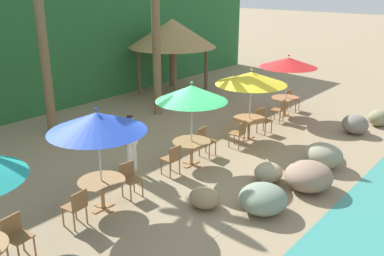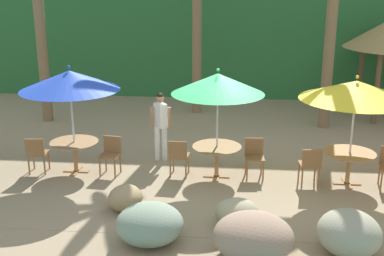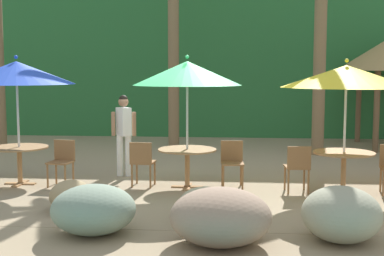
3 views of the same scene
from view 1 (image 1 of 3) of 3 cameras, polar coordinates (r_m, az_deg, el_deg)
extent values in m
plane|color=#937F60|center=(12.37, 0.12, -5.27)|extent=(120.00, 120.00, 0.00)
cube|color=#937F60|center=(12.37, 0.12, -5.25)|extent=(18.00, 5.20, 0.01)
cube|color=#286633|center=(18.45, -22.48, 11.21)|extent=(28.00, 2.40, 6.00)
ellipsoid|color=#9B9372|center=(11.63, 10.14, -5.85)|extent=(0.80, 0.74, 0.52)
ellipsoid|color=#957E57|center=(10.24, 1.67, -9.30)|extent=(0.65, 0.77, 0.48)
ellipsoid|color=gray|center=(10.15, 9.40, -9.27)|extent=(1.15, 1.12, 0.67)
ellipsoid|color=#947761|center=(11.40, 15.26, -6.20)|extent=(1.30, 1.21, 0.73)
ellipsoid|color=gray|center=(15.95, 20.88, 0.46)|extent=(0.82, 0.90, 0.68)
ellipsoid|color=gray|center=(12.82, 17.07, -3.51)|extent=(1.03, 1.10, 0.72)
ellipsoid|color=gray|center=(17.15, 23.57, 1.23)|extent=(0.73, 0.72, 0.59)
cylinder|color=olive|center=(9.15, -20.21, -14.56)|extent=(0.04, 0.04, 0.45)
cylinder|color=olive|center=(8.99, -22.05, -15.49)|extent=(0.04, 0.04, 0.45)
cylinder|color=olive|center=(9.40, -21.59, -13.76)|extent=(0.04, 0.04, 0.45)
cylinder|color=olive|center=(9.24, -23.40, -14.64)|extent=(0.04, 0.04, 0.45)
cube|color=olive|center=(9.07, -22.00, -13.34)|extent=(0.47, 0.47, 0.03)
cube|color=olive|center=(9.11, -22.91, -11.85)|extent=(0.42, 0.09, 0.42)
cylinder|color=silver|center=(9.99, -12.12, -4.82)|extent=(0.04, 0.04, 2.26)
cone|color=blue|center=(9.62, -12.55, 0.79)|extent=(2.21, 2.21, 0.43)
sphere|color=blue|center=(9.54, -12.67, 2.48)|extent=(0.07, 0.07, 0.07)
cube|color=#A37547|center=(10.49, -11.69, -10.40)|extent=(0.60, 0.12, 0.03)
cube|color=#A37547|center=(10.49, -11.69, -10.40)|extent=(0.12, 0.60, 0.03)
cylinder|color=#A37547|center=(10.32, -11.82, -8.69)|extent=(0.09, 0.09, 0.71)
cylinder|color=#A37547|center=(10.16, -11.96, -6.92)|extent=(1.10, 1.10, 0.03)
cylinder|color=olive|center=(10.76, -6.59, -8.04)|extent=(0.04, 0.04, 0.45)
cylinder|color=olive|center=(10.57, -8.15, -8.63)|extent=(0.04, 0.04, 0.45)
cylinder|color=olive|center=(11.02, -7.73, -7.40)|extent=(0.04, 0.04, 0.45)
cylinder|color=olive|center=(10.84, -9.26, -7.96)|extent=(0.04, 0.04, 0.45)
cube|color=olive|center=(10.69, -7.99, -6.86)|extent=(0.47, 0.47, 0.03)
cube|color=olive|center=(10.75, -8.67, -5.57)|extent=(0.42, 0.09, 0.42)
cylinder|color=olive|center=(9.93, -16.80, -11.29)|extent=(0.04, 0.04, 0.45)
cylinder|color=olive|center=(10.12, -15.23, -10.51)|extent=(0.04, 0.04, 0.45)
cylinder|color=olive|center=(9.69, -15.41, -11.98)|extent=(0.04, 0.04, 0.45)
cylinder|color=olive|center=(9.88, -13.84, -11.16)|extent=(0.04, 0.04, 0.45)
cube|color=olive|center=(9.79, -15.44, -10.02)|extent=(0.46, 0.46, 0.03)
cube|color=olive|center=(9.56, -14.75, -9.36)|extent=(0.42, 0.08, 0.42)
cylinder|color=silver|center=(12.11, -0.06, -0.06)|extent=(0.04, 0.04, 2.25)
cone|color=#238E47|center=(11.81, -0.06, 4.65)|extent=(2.02, 2.02, 0.44)
sphere|color=#238E47|center=(11.74, -0.06, 6.06)|extent=(0.07, 0.07, 0.07)
cube|color=#A37547|center=(12.52, -0.05, -4.87)|extent=(0.60, 0.12, 0.03)
cube|color=#A37547|center=(12.52, -0.05, -4.87)|extent=(0.12, 0.60, 0.03)
cylinder|color=#A37547|center=(12.38, -0.06, -3.37)|extent=(0.09, 0.09, 0.71)
cylinder|color=#A37547|center=(12.25, -0.06, -1.84)|extent=(1.10, 1.10, 0.03)
cylinder|color=olive|center=(13.14, 3.16, -2.70)|extent=(0.04, 0.04, 0.45)
cylinder|color=olive|center=(12.86, 2.31, -3.19)|extent=(0.04, 0.04, 0.45)
cylinder|color=olive|center=(13.32, 1.85, -2.38)|extent=(0.04, 0.04, 0.45)
cylinder|color=olive|center=(13.04, 0.99, -2.85)|extent=(0.04, 0.04, 0.45)
cube|color=olive|center=(13.00, 2.09, -1.80)|extent=(0.45, 0.45, 0.03)
cube|color=olive|center=(13.04, 1.37, -0.82)|extent=(0.42, 0.07, 0.42)
cylinder|color=olive|center=(11.90, -4.11, -5.16)|extent=(0.04, 0.04, 0.45)
cylinder|color=olive|center=(12.12, -2.86, -4.66)|extent=(0.04, 0.04, 0.45)
cylinder|color=olive|center=(11.66, -2.92, -5.67)|extent=(0.04, 0.04, 0.45)
cylinder|color=olive|center=(11.89, -1.67, -5.15)|extent=(0.04, 0.04, 0.45)
cube|color=olive|center=(11.79, -2.91, -4.09)|extent=(0.45, 0.45, 0.03)
cube|color=olive|center=(11.59, -2.24, -3.48)|extent=(0.42, 0.07, 0.42)
cylinder|color=silver|center=(14.27, 7.70, 2.66)|extent=(0.04, 0.04, 2.20)
cone|color=yellow|center=(14.02, 7.88, 6.59)|extent=(2.33, 2.33, 0.40)
sphere|color=yellow|center=(13.96, 7.93, 7.70)|extent=(0.07, 0.07, 0.07)
cube|color=#A37547|center=(14.61, 7.51, -1.42)|extent=(0.60, 0.12, 0.03)
cube|color=#A37547|center=(14.61, 7.51, -1.42)|extent=(0.12, 0.60, 0.03)
cylinder|color=#A37547|center=(14.49, 7.57, -0.11)|extent=(0.09, 0.09, 0.71)
cylinder|color=#A37547|center=(14.38, 7.63, 1.23)|extent=(1.10, 1.10, 0.03)
cylinder|color=olive|center=(15.21, 10.53, 0.10)|extent=(0.04, 0.04, 0.45)
cylinder|color=olive|center=(14.94, 9.71, -0.21)|extent=(0.04, 0.04, 0.45)
cylinder|color=olive|center=(15.41, 9.47, 0.42)|extent=(0.04, 0.04, 0.45)
cylinder|color=olive|center=(15.14, 8.64, 0.12)|extent=(0.04, 0.04, 0.45)
cube|color=olive|center=(15.10, 9.64, 0.97)|extent=(0.47, 0.47, 0.03)
cube|color=olive|center=(15.15, 9.08, 1.84)|extent=(0.42, 0.09, 0.42)
cylinder|color=olive|center=(13.76, 4.94, -1.71)|extent=(0.04, 0.04, 0.45)
cylinder|color=olive|center=(14.05, 5.65, -1.28)|extent=(0.04, 0.04, 0.45)
cylinder|color=olive|center=(13.60, 6.25, -2.01)|extent=(0.04, 0.04, 0.45)
cylinder|color=olive|center=(13.90, 6.94, -1.57)|extent=(0.04, 0.04, 0.45)
cube|color=olive|center=(13.75, 5.98, -0.71)|extent=(0.46, 0.46, 0.03)
cube|color=olive|center=(13.59, 6.75, -0.09)|extent=(0.42, 0.07, 0.42)
cylinder|color=silver|center=(17.07, 12.46, 5.19)|extent=(0.04, 0.04, 2.23)
cone|color=red|center=(16.86, 12.71, 8.53)|extent=(2.19, 2.19, 0.36)
sphere|color=red|center=(16.81, 12.78, 9.41)|extent=(0.07, 0.07, 0.07)
cube|color=#A37547|center=(17.36, 12.21, 1.67)|extent=(0.60, 0.12, 0.03)
cube|color=#A37547|center=(17.36, 12.21, 1.67)|extent=(0.12, 0.60, 0.03)
cylinder|color=#A37547|center=(17.26, 12.29, 2.79)|extent=(0.09, 0.09, 0.71)
cylinder|color=#A37547|center=(17.16, 12.37, 3.93)|extent=(1.10, 1.10, 0.03)
cylinder|color=olive|center=(18.16, 14.05, 2.99)|extent=(0.04, 0.04, 0.45)
cylinder|color=olive|center=(17.84, 13.63, 2.74)|extent=(0.04, 0.04, 0.45)
cylinder|color=olive|center=(18.28, 13.02, 3.19)|extent=(0.04, 0.04, 0.45)
cylinder|color=olive|center=(17.96, 12.58, 2.93)|extent=(0.04, 0.04, 0.45)
cube|color=olive|center=(17.99, 13.38, 3.70)|extent=(0.45, 0.45, 0.03)
cube|color=olive|center=(18.01, 12.84, 4.40)|extent=(0.42, 0.07, 0.42)
cylinder|color=olive|center=(16.43, 10.46, 1.55)|extent=(0.04, 0.04, 0.45)
cylinder|color=olive|center=(16.75, 10.91, 1.86)|extent=(0.04, 0.04, 0.45)
cylinder|color=olive|center=(16.31, 11.62, 1.34)|extent=(0.04, 0.04, 0.45)
cylinder|color=olive|center=(16.63, 12.05, 1.66)|extent=(0.04, 0.04, 0.45)
cube|color=olive|center=(16.46, 11.31, 2.40)|extent=(0.48, 0.48, 0.03)
cube|color=olive|center=(16.34, 12.01, 2.95)|extent=(0.42, 0.10, 0.42)
cylinder|color=brown|center=(15.20, -19.32, 11.49)|extent=(0.32, 0.32, 6.71)
cylinder|color=brown|center=(16.66, -4.79, 11.76)|extent=(0.32, 0.32, 5.95)
cylinder|color=brown|center=(19.99, -7.03, 7.49)|extent=(0.16, 0.16, 2.20)
cylinder|color=brown|center=(21.53, -2.78, 8.45)|extent=(0.16, 0.16, 2.20)
cylinder|color=brown|center=(18.50, -2.30, 6.66)|extent=(0.16, 0.16, 2.20)
cylinder|color=brown|center=(20.15, 1.88, 7.71)|extent=(0.16, 0.16, 2.20)
cone|color=#9E7F4C|center=(19.73, -2.63, 12.54)|extent=(3.98, 3.98, 1.26)
cylinder|color=white|center=(11.99, -8.31, -4.07)|extent=(0.13, 0.13, 0.86)
cylinder|color=white|center=(12.10, -7.68, -3.81)|extent=(0.13, 0.13, 0.86)
cube|color=white|center=(11.78, -8.16, -0.72)|extent=(0.37, 0.39, 0.58)
cylinder|color=#9E7051|center=(11.66, -8.94, -1.23)|extent=(0.08, 0.08, 0.50)
cylinder|color=#9E7051|center=(11.94, -7.37, -0.66)|extent=(0.08, 0.08, 0.50)
sphere|color=#9E7051|center=(11.65, -8.25, 1.18)|extent=(0.21, 0.21, 0.21)
sphere|color=black|center=(11.63, -8.26, 1.41)|extent=(0.18, 0.18, 0.18)
camera|label=2|loc=(9.76, 57.73, 5.48)|focal=45.91mm
camera|label=3|loc=(10.52, 51.54, -4.50)|focal=49.99mm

